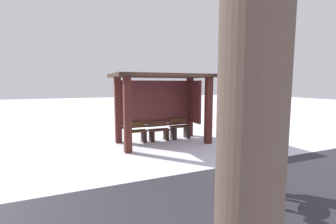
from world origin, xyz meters
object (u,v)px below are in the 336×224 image
object	(u,v)px
bench_left_inside	(136,134)
bench_right_inside	(180,130)
bench_center_inside	(159,132)
dog	(271,177)
person_walking	(249,136)
bus_shelter	(163,92)

from	to	relation	value
bench_left_inside	bench_right_inside	xyz separation A→B (m)	(1.74, -0.00, 0.02)
bench_center_inside	dog	world-z (taller)	bench_center_inside
bench_left_inside	person_walking	xyz separation A→B (m)	(1.00, -4.54, 0.77)
bench_center_inside	dog	distance (m)	5.17
bus_shelter	dog	size ratio (longest dim) A/B	3.91
bench_center_inside	dog	bearing A→B (deg)	-89.22
bench_left_inside	bus_shelter	bearing A→B (deg)	-13.99
bus_shelter	dog	distance (m)	5.10
bus_shelter	person_walking	size ratio (longest dim) A/B	1.90
bench_left_inside	dog	bearing A→B (deg)	-79.67
bench_center_inside	bench_right_inside	xyz separation A→B (m)	(0.87, 0.00, 0.02)
dog	person_walking	bearing A→B (deg)	84.37
dog	bench_center_inside	bearing A→B (deg)	90.78
bus_shelter	bench_left_inside	size ratio (longest dim) A/B	4.47
bench_center_inside	bench_right_inside	bearing A→B (deg)	0.01
bus_shelter	bench_center_inside	bearing A→B (deg)	109.66
bench_right_inside	person_walking	world-z (taller)	person_walking
bench_center_inside	bus_shelter	bearing A→B (deg)	-70.34
bench_right_inside	person_walking	bearing A→B (deg)	-99.27
bench_left_inside	bench_right_inside	size ratio (longest dim) A/B	1.00
person_walking	dog	xyz separation A→B (m)	(-0.06, -0.63, -0.59)
bus_shelter	dog	xyz separation A→B (m)	(-0.01, -4.93, -1.31)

